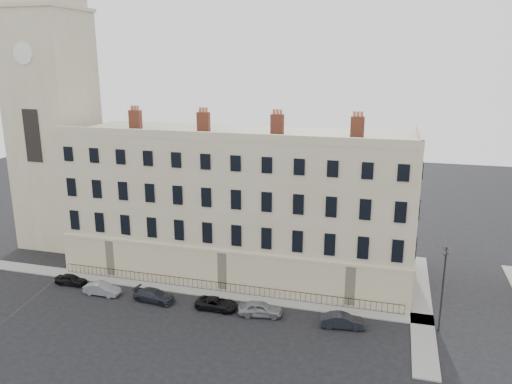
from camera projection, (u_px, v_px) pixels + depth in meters
ground at (266, 328)px, 42.83m from camera, size 160.00×160.00×0.00m
terrace at (240, 202)px, 53.63m from camera, size 36.22×12.22×17.00m
church_tower at (51, 92)px, 59.00m from camera, size 8.00×8.13×44.00m
pavement_terrace at (182, 288)px, 50.09m from camera, size 48.00×2.00×0.12m
pavement_east_return at (421, 304)px, 46.85m from camera, size 2.00×24.00×0.12m
railings at (221, 287)px, 49.29m from camera, size 35.00×0.04×0.96m
car_a at (71, 280)px, 50.97m from camera, size 3.31×1.42×1.11m
car_b at (102, 289)px, 48.77m from camera, size 3.65×1.30×1.20m
car_c at (154, 295)px, 47.41m from camera, size 4.25×2.06×1.19m
car_d at (217, 304)px, 45.92m from camera, size 3.96×1.86×1.09m
car_e at (260, 309)px, 44.71m from camera, size 4.15×2.17×1.35m
car_f at (343, 321)px, 42.73m from camera, size 3.92×1.84×1.24m
streetlamp at (443, 286)px, 41.16m from camera, size 0.49×1.62×7.60m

